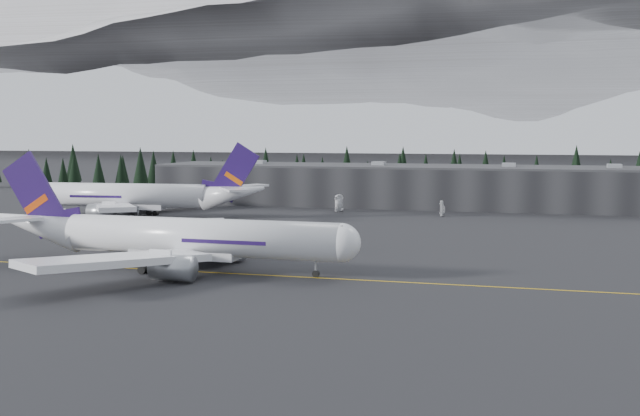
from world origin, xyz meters
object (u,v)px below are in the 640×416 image
(gse_vehicle_a, at_px, (339,209))
(gse_vehicle_b, at_px, (442,214))
(jet_main, at_px, (169,237))
(terminal, at_px, (410,186))
(jet_parked, at_px, (140,196))

(gse_vehicle_a, bearing_deg, gse_vehicle_b, -32.78)
(jet_main, distance_m, gse_vehicle_a, 101.61)
(terminal, bearing_deg, gse_vehicle_a, -123.96)
(jet_main, xyz_separation_m, jet_parked, (-44.67, 73.39, 0.16))
(terminal, relative_size, jet_parked, 2.31)
(terminal, distance_m, gse_vehicle_a, 30.35)
(jet_main, bearing_deg, gse_vehicle_a, 88.83)
(jet_main, height_order, jet_parked, jet_parked)
(jet_parked, xyz_separation_m, gse_vehicle_b, (78.87, 23.57, -4.99))
(jet_main, bearing_deg, terminal, 81.77)
(jet_main, xyz_separation_m, gse_vehicle_a, (3.81, 101.42, -4.88))
(gse_vehicle_a, bearing_deg, jet_main, -116.59)
(gse_vehicle_a, distance_m, gse_vehicle_b, 30.72)
(gse_vehicle_b, bearing_deg, gse_vehicle_a, -97.35)
(jet_main, xyz_separation_m, gse_vehicle_b, (34.20, 96.96, -4.83))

